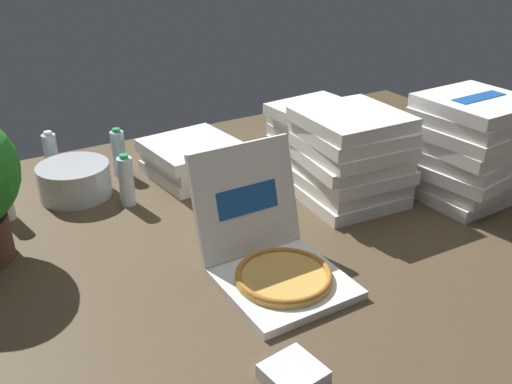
% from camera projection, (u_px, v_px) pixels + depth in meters
% --- Properties ---
extents(ground_plane, '(3.20, 2.40, 0.02)m').
position_uv_depth(ground_plane, '(283.00, 236.00, 2.08)').
color(ground_plane, '#4C3D28').
extents(open_pizza_box, '(0.37, 0.48, 0.39)m').
position_uv_depth(open_pizza_box, '(272.00, 254.00, 1.80)').
color(open_pizza_box, white).
rests_on(open_pizza_box, ground_plane).
extents(pizza_stack_right_far, '(0.43, 0.41, 0.16)m').
position_uv_depth(pizza_stack_right_far, '(195.00, 158.00, 2.50)').
color(pizza_stack_right_far, white).
rests_on(pizza_stack_right_far, ground_plane).
extents(pizza_stack_center_far, '(0.40, 0.40, 0.26)m').
position_uv_depth(pizza_stack_center_far, '(320.00, 133.00, 2.64)').
color(pizza_stack_center_far, white).
rests_on(pizza_stack_center_far, ground_plane).
extents(pizza_stack_center_near, '(0.42, 0.42, 0.36)m').
position_uv_depth(pizza_stack_center_near, '(351.00, 157.00, 2.25)').
color(pizza_stack_center_near, white).
rests_on(pizza_stack_center_near, ground_plane).
extents(pizza_stack_left_far, '(0.42, 0.43, 0.42)m').
position_uv_depth(pizza_stack_left_far, '(469.00, 149.00, 2.26)').
color(pizza_stack_left_far, white).
rests_on(pizza_stack_left_far, ground_plane).
extents(ice_bucket, '(0.29, 0.29, 0.14)m').
position_uv_depth(ice_bucket, '(75.00, 180.00, 2.32)').
color(ice_bucket, '#B7BABF').
rests_on(ice_bucket, ground_plane).
extents(water_bottle_0, '(0.06, 0.06, 0.21)m').
position_uv_depth(water_bottle_0, '(3.00, 195.00, 2.13)').
color(water_bottle_0, white).
rests_on(water_bottle_0, ground_plane).
extents(water_bottle_1, '(0.06, 0.06, 0.21)m').
position_uv_depth(water_bottle_1, '(52.00, 156.00, 2.47)').
color(water_bottle_1, silver).
rests_on(water_bottle_1, ground_plane).
extents(water_bottle_2, '(0.06, 0.06, 0.21)m').
position_uv_depth(water_bottle_2, '(126.00, 181.00, 2.24)').
color(water_bottle_2, silver).
rests_on(water_bottle_2, ground_plane).
extents(water_bottle_3, '(0.06, 0.06, 0.21)m').
position_uv_depth(water_bottle_3, '(119.00, 153.00, 2.50)').
color(water_bottle_3, silver).
rests_on(water_bottle_3, ground_plane).
extents(napkin_pile, '(0.15, 0.15, 0.04)m').
position_uv_depth(napkin_pile, '(293.00, 374.00, 1.41)').
color(napkin_pile, white).
rests_on(napkin_pile, ground_plane).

